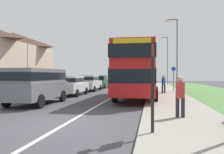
# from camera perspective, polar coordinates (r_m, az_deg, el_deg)

# --- Properties ---
(ground_plane) EXTENTS (120.00, 120.00, 0.00)m
(ground_plane) POSITION_cam_1_polar(r_m,az_deg,el_deg) (8.30, -11.90, -11.48)
(ground_plane) COLOR #424247
(lane_marking_centre) EXTENTS (0.14, 60.00, 0.01)m
(lane_marking_centre) POSITION_cam_1_polar(r_m,az_deg,el_deg) (15.93, -1.28, -5.65)
(lane_marking_centre) COLOR silver
(lane_marking_centre) RESTS_ON ground_plane
(pavement_near_side) EXTENTS (3.20, 68.00, 0.12)m
(pavement_near_side) POSITION_cam_1_polar(r_m,az_deg,el_deg) (13.72, 14.69, -6.45)
(pavement_near_side) COLOR gray
(pavement_near_side) RESTS_ON ground_plane
(double_decker_bus) EXTENTS (2.80, 10.57, 3.70)m
(double_decker_bus) POSITION_cam_1_polar(r_m,az_deg,el_deg) (17.55, 6.22, 1.91)
(double_decker_bus) COLOR red
(double_decker_bus) RESTS_ON ground_plane
(parked_van_grey) EXTENTS (2.11, 4.98, 2.07)m
(parked_van_grey) POSITION_cam_1_polar(r_m,az_deg,el_deg) (14.46, -17.59, -1.40)
(parked_van_grey) COLOR slate
(parked_van_grey) RESTS_ON ground_plane
(parked_car_white) EXTENTS (1.87, 4.27, 1.63)m
(parked_car_white) POSITION_cam_1_polar(r_m,az_deg,el_deg) (19.92, -9.68, -1.84)
(parked_car_white) COLOR silver
(parked_car_white) RESTS_ON ground_plane
(parked_car_silver) EXTENTS (1.89, 4.56, 1.68)m
(parked_car_silver) POSITION_cam_1_polar(r_m,az_deg,el_deg) (25.10, -5.47, -1.28)
(parked_car_silver) COLOR #B7B7BC
(parked_car_silver) RESTS_ON ground_plane
(parked_car_dark_green) EXTENTS (1.88, 4.24, 1.63)m
(parked_car_dark_green) POSITION_cam_1_polar(r_m,az_deg,el_deg) (30.74, -2.90, -0.98)
(parked_car_dark_green) COLOR #19472D
(parked_car_dark_green) RESTS_ON ground_plane
(pedestrian_at_stop) EXTENTS (0.34, 0.34, 1.67)m
(pedestrian_at_stop) POSITION_cam_1_polar(r_m,az_deg,el_deg) (9.28, 16.16, -4.13)
(pedestrian_at_stop) COLOR #23232D
(pedestrian_at_stop) RESTS_ON ground_plane
(pedestrian_walking_away) EXTENTS (0.34, 0.34, 1.67)m
(pedestrian_walking_away) POSITION_cam_1_polar(r_m,az_deg,el_deg) (20.90, 12.36, -1.52)
(pedestrian_walking_away) COLOR #23232D
(pedestrian_walking_away) RESTS_ON ground_plane
(bus_stop_sign) EXTENTS (0.09, 0.52, 2.60)m
(bus_stop_sign) POSITION_cam_1_polar(r_m,az_deg,el_deg) (6.65, 9.78, -1.09)
(bus_stop_sign) COLOR black
(bus_stop_sign) RESTS_ON ground_plane
(cycle_route_sign) EXTENTS (0.44, 0.08, 2.52)m
(cycle_route_sign) POSITION_cam_1_polar(r_m,az_deg,el_deg) (23.76, 14.64, -0.18)
(cycle_route_sign) COLOR slate
(cycle_route_sign) RESTS_ON ground_plane
(street_lamp_mid) EXTENTS (1.14, 0.20, 6.79)m
(street_lamp_mid) POSITION_cam_1_polar(r_m,az_deg,el_deg) (22.34, 15.16, 6.21)
(street_lamp_mid) COLOR slate
(street_lamp_mid) RESTS_ON ground_plane
(street_lamp_far) EXTENTS (1.14, 0.20, 7.70)m
(street_lamp_far) POSITION_cam_1_polar(r_m,az_deg,el_deg) (38.45, 13.11, 4.54)
(street_lamp_far) COLOR slate
(street_lamp_far) RESTS_ON ground_plane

